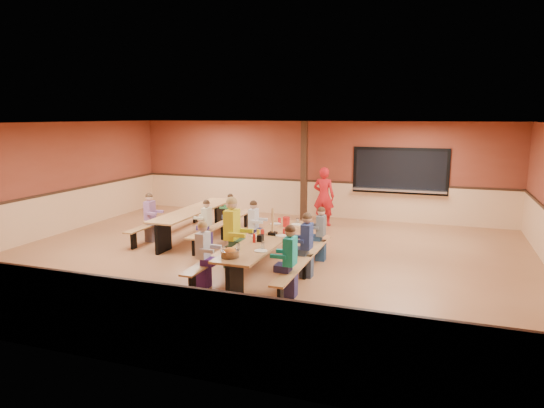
% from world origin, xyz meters
% --- Properties ---
extents(ground, '(12.00, 12.00, 0.00)m').
position_xyz_m(ground, '(0.00, 0.00, 0.00)').
color(ground, brown).
rests_on(ground, ground).
extents(room_envelope, '(12.04, 10.04, 3.02)m').
position_xyz_m(room_envelope, '(0.00, 0.00, 0.69)').
color(room_envelope, brown).
rests_on(room_envelope, ground).
extents(kitchen_pass_through, '(2.78, 0.28, 1.38)m').
position_xyz_m(kitchen_pass_through, '(2.60, 4.96, 1.49)').
color(kitchen_pass_through, black).
rests_on(kitchen_pass_through, ground).
extents(structural_post, '(0.18, 0.18, 3.00)m').
position_xyz_m(structural_post, '(-0.20, 4.40, 1.50)').
color(structural_post, '#331D11').
rests_on(structural_post, ground).
extents(cafeteria_table_main, '(1.91, 3.70, 0.74)m').
position_xyz_m(cafeteria_table_main, '(0.51, -0.97, 0.53)').
color(cafeteria_table_main, '#A97743').
rests_on(cafeteria_table_main, ground).
extents(cafeteria_table_second, '(1.91, 3.70, 0.74)m').
position_xyz_m(cafeteria_table_second, '(-2.32, 1.31, 0.53)').
color(cafeteria_table_second, '#A97743').
rests_on(cafeteria_table_second, ground).
extents(seated_child_white_left, '(0.38, 0.31, 1.24)m').
position_xyz_m(seated_child_white_left, '(-0.32, -2.08, 0.62)').
color(seated_child_white_left, silver).
rests_on(seated_child_white_left, ground).
extents(seated_adult_yellow, '(0.50, 0.41, 1.48)m').
position_xyz_m(seated_adult_yellow, '(-0.32, -0.77, 0.74)').
color(seated_adult_yellow, yellow).
rests_on(seated_adult_yellow, ground).
extents(seated_child_grey_left, '(0.37, 0.30, 1.20)m').
position_xyz_m(seated_child_grey_left, '(-0.32, 0.46, 0.60)').
color(seated_child_grey_left, white).
rests_on(seated_child_grey_left, ground).
extents(seated_child_teal_right, '(0.40, 0.33, 1.27)m').
position_xyz_m(seated_child_teal_right, '(1.33, -1.99, 0.64)').
color(seated_child_teal_right, teal).
rests_on(seated_child_teal_right, ground).
extents(seated_child_navy_right, '(0.40, 0.33, 1.28)m').
position_xyz_m(seated_child_navy_right, '(1.33, -0.87, 0.64)').
color(seated_child_navy_right, navy).
rests_on(seated_child_navy_right, ground).
extents(seated_child_char_right, '(0.36, 0.29, 1.18)m').
position_xyz_m(seated_child_char_right, '(1.33, 0.31, 0.59)').
color(seated_child_char_right, '#53595F').
rests_on(seated_child_char_right, ground).
extents(seated_child_purple_sec, '(0.38, 0.31, 1.23)m').
position_xyz_m(seated_child_purple_sec, '(-3.14, 0.49, 0.61)').
color(seated_child_purple_sec, '#87598A').
rests_on(seated_child_purple_sec, ground).
extents(seated_child_green_sec, '(0.32, 0.26, 1.11)m').
position_xyz_m(seated_child_green_sec, '(-1.49, 1.78, 0.55)').
color(seated_child_green_sec, '#31783C').
rests_on(seated_child_green_sec, ground).
extents(seated_child_tan_sec, '(0.35, 0.29, 1.17)m').
position_xyz_m(seated_child_tan_sec, '(-1.49, 0.39, 0.58)').
color(seated_child_tan_sec, beige).
rests_on(seated_child_tan_sec, ground).
extents(standing_woman, '(0.64, 0.43, 1.71)m').
position_xyz_m(standing_woman, '(0.57, 3.80, 0.85)').
color(standing_woman, red).
rests_on(standing_woman, ground).
extents(punch_pitcher, '(0.16, 0.16, 0.22)m').
position_xyz_m(punch_pitcher, '(0.58, 0.16, 0.85)').
color(punch_pitcher, red).
rests_on(punch_pitcher, cafeteria_table_main).
extents(chip_bowl, '(0.32, 0.32, 0.15)m').
position_xyz_m(chip_bowl, '(0.37, -2.40, 0.81)').
color(chip_bowl, orange).
rests_on(chip_bowl, cafeteria_table_main).
extents(napkin_dispenser, '(0.10, 0.14, 0.13)m').
position_xyz_m(napkin_dispenser, '(0.49, -1.22, 0.80)').
color(napkin_dispenser, black).
rests_on(napkin_dispenser, cafeteria_table_main).
extents(condiment_mustard, '(0.06, 0.06, 0.17)m').
position_xyz_m(condiment_mustard, '(0.35, -0.97, 0.82)').
color(condiment_mustard, yellow).
rests_on(condiment_mustard, cafeteria_table_main).
extents(condiment_ketchup, '(0.06, 0.06, 0.17)m').
position_xyz_m(condiment_ketchup, '(0.41, -1.34, 0.82)').
color(condiment_ketchup, '#B2140F').
rests_on(condiment_ketchup, cafeteria_table_main).
extents(table_paddle, '(0.16, 0.16, 0.56)m').
position_xyz_m(table_paddle, '(0.55, -0.65, 0.88)').
color(table_paddle, black).
rests_on(table_paddle, cafeteria_table_main).
extents(place_settings, '(0.65, 3.30, 0.11)m').
position_xyz_m(place_settings, '(0.51, -0.97, 0.80)').
color(place_settings, beige).
rests_on(place_settings, cafeteria_table_main).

